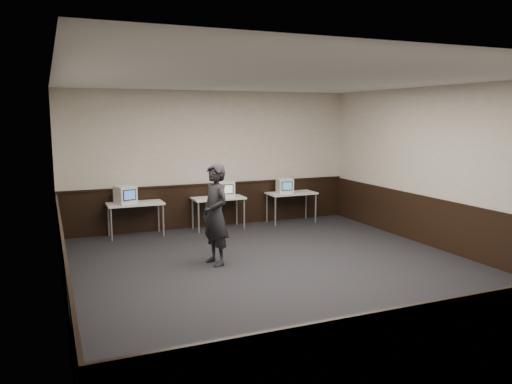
# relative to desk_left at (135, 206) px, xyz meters

# --- Properties ---
(floor) EXTENTS (8.00, 8.00, 0.00)m
(floor) POSITION_rel_desk_left_xyz_m (1.90, -3.60, -0.68)
(floor) COLOR black
(floor) RESTS_ON ground
(ceiling) EXTENTS (8.00, 8.00, 0.00)m
(ceiling) POSITION_rel_desk_left_xyz_m (1.90, -3.60, 2.52)
(ceiling) COLOR white
(ceiling) RESTS_ON back_wall
(back_wall) EXTENTS (7.00, 0.00, 7.00)m
(back_wall) POSITION_rel_desk_left_xyz_m (1.90, 0.40, 0.92)
(back_wall) COLOR beige
(back_wall) RESTS_ON ground
(front_wall) EXTENTS (7.00, 0.00, 7.00)m
(front_wall) POSITION_rel_desk_left_xyz_m (1.90, -7.60, 0.92)
(front_wall) COLOR beige
(front_wall) RESTS_ON ground
(left_wall) EXTENTS (0.00, 8.00, 8.00)m
(left_wall) POSITION_rel_desk_left_xyz_m (-1.60, -3.60, 0.92)
(left_wall) COLOR beige
(left_wall) RESTS_ON ground
(right_wall) EXTENTS (0.00, 8.00, 8.00)m
(right_wall) POSITION_rel_desk_left_xyz_m (5.40, -3.60, 0.92)
(right_wall) COLOR beige
(right_wall) RESTS_ON ground
(wainscot_back) EXTENTS (6.98, 0.04, 1.00)m
(wainscot_back) POSITION_rel_desk_left_xyz_m (1.90, 0.38, -0.18)
(wainscot_back) COLOR black
(wainscot_back) RESTS_ON back_wall
(wainscot_front) EXTENTS (6.98, 0.04, 1.00)m
(wainscot_front) POSITION_rel_desk_left_xyz_m (1.90, -7.58, -0.18)
(wainscot_front) COLOR black
(wainscot_front) RESTS_ON front_wall
(wainscot_left) EXTENTS (0.04, 7.98, 1.00)m
(wainscot_left) POSITION_rel_desk_left_xyz_m (-1.58, -3.60, -0.18)
(wainscot_left) COLOR black
(wainscot_left) RESTS_ON left_wall
(wainscot_right) EXTENTS (0.04, 7.98, 1.00)m
(wainscot_right) POSITION_rel_desk_left_xyz_m (5.38, -3.60, -0.18)
(wainscot_right) COLOR black
(wainscot_right) RESTS_ON right_wall
(wainscot_rail) EXTENTS (6.98, 0.06, 0.04)m
(wainscot_rail) POSITION_rel_desk_left_xyz_m (1.90, 0.36, 0.34)
(wainscot_rail) COLOR black
(wainscot_rail) RESTS_ON wainscot_back
(desk_left) EXTENTS (1.20, 0.60, 0.75)m
(desk_left) POSITION_rel_desk_left_xyz_m (0.00, 0.00, 0.00)
(desk_left) COLOR silver
(desk_left) RESTS_ON ground
(desk_center) EXTENTS (1.20, 0.60, 0.75)m
(desk_center) POSITION_rel_desk_left_xyz_m (1.90, 0.00, 0.00)
(desk_center) COLOR silver
(desk_center) RESTS_ON ground
(desk_right) EXTENTS (1.20, 0.60, 0.75)m
(desk_right) POSITION_rel_desk_left_xyz_m (3.80, 0.00, 0.00)
(desk_right) COLOR silver
(desk_right) RESTS_ON ground
(emac_left) EXTENTS (0.49, 0.50, 0.38)m
(emac_left) POSITION_rel_desk_left_xyz_m (-0.21, -0.03, 0.26)
(emac_left) COLOR white
(emac_left) RESTS_ON desk_left
(emac_center) EXTENTS (0.44, 0.45, 0.37)m
(emac_center) POSITION_rel_desk_left_xyz_m (2.10, 0.01, 0.26)
(emac_center) COLOR white
(emac_center) RESTS_ON desk_center
(emac_right) EXTENTS (0.41, 0.43, 0.36)m
(emac_right) POSITION_rel_desk_left_xyz_m (3.61, -0.02, 0.25)
(emac_right) COLOR white
(emac_right) RESTS_ON desk_right
(person) EXTENTS (0.57, 0.73, 1.80)m
(person) POSITION_rel_desk_left_xyz_m (0.97, -2.64, 0.22)
(person) COLOR black
(person) RESTS_ON ground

